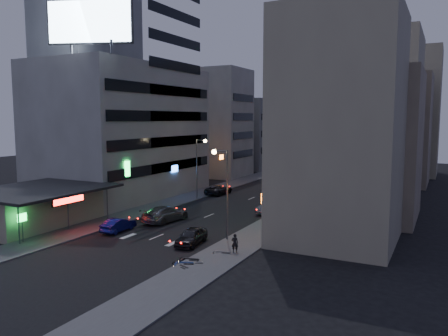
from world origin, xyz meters
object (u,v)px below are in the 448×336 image
Objects in this scene: scooter_silver_b at (231,245)px; scooter_black_a at (189,261)px; scooter_blue at (194,254)px; scooter_black_b at (200,251)px; parked_car_right_near at (191,236)px; parked_car_left at (219,190)px; scooter_silver_a at (203,255)px; parked_car_right_far at (286,192)px; road_car_silver at (166,214)px; road_car_blue at (118,225)px; person at (235,243)px; parked_car_right_mid at (270,207)px.

scooter_black_a is at bearing 153.65° from scooter_silver_b.
scooter_blue is 0.85m from scooter_black_b.
parked_car_left is at bearing 105.33° from parked_car_right_near.
scooter_silver_a is 0.82× the size of scooter_black_b.
parked_car_right_far is 20.63m from road_car_silver.
person is (13.09, -1.23, 0.24)m from road_car_blue.
road_car_silver reaches higher than scooter_blue.
person reaches higher than scooter_blue.
scooter_silver_b is at bearing -43.17° from scooter_blue.
person is at bearing -75.06° from parked_car_right_mid.
parked_car_right_mid is at bearing 25.89° from scooter_black_a.
person reaches higher than parked_car_right_far.
scooter_black_b is (9.73, -9.47, -0.09)m from road_car_silver.
road_car_blue is at bearing 45.52° from scooter_silver_a.
parked_car_right_near is 2.05× the size of scooter_black_b.
scooter_blue is (1.37, -19.23, 0.01)m from parked_car_right_mid.
parked_car_right_mid is at bearing -98.27° from person.
parked_car_left is 0.94× the size of parked_car_right_far.
scooter_blue is at bearing -81.97° from parked_car_right_mid.
parked_car_right_near is at bearing -87.04° from parked_car_right_far.
scooter_black_a is 2.09m from scooter_black_b.
parked_car_right_mid is (1.48, 14.93, 0.02)m from parked_car_right_near.
parked_car_left is 2.40× the size of scooter_blue.
scooter_silver_b is at bearing -16.61° from parked_car_right_near.
road_car_silver is 3.76× the size of person.
road_car_silver reaches higher than parked_car_right_far.
person reaches higher than scooter_silver_a.
person is at bearing 123.56° from parked_car_left.
scooter_black_b reaches higher than scooter_silver_a.
road_car_blue is 13.15m from person.
parked_car_right_mid is at bearing 77.28° from parked_car_right_near.
road_car_blue is (-8.58, 0.55, -0.07)m from parked_car_right_near.
scooter_black_a is at bearing 176.71° from scooter_black_b.
parked_car_right_near is 2.56× the size of scooter_black_a.
road_car_silver is at bearing 102.13° from parked_car_left.
scooter_silver_a is 0.69m from scooter_black_b.
road_car_silver is at bearing 43.64° from scooter_silver_b.
parked_car_right_near reaches higher than scooter_black_b.
scooter_black_a is 4.91m from scooter_silver_b.
scooter_silver_b is at bearing 173.04° from road_car_blue.
parked_car_right_near is at bearing 174.98° from road_car_blue.
road_car_blue is at bearing 69.44° from scooter_silver_b.
parked_car_right_far is at bearing -101.59° from road_car_silver.
scooter_silver_a is at bearing 151.92° from scooter_silver_b.
parked_car_left reaches higher than scooter_silver_a.
scooter_silver_a is at bearing 158.45° from road_car_blue.
scooter_black_a is (-1.34, -4.82, -0.27)m from person.
parked_car_right_far reaches higher than road_car_blue.
person reaches higher than parked_car_right_mid.
parked_car_right_far is 29.59m from scooter_silver_a.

